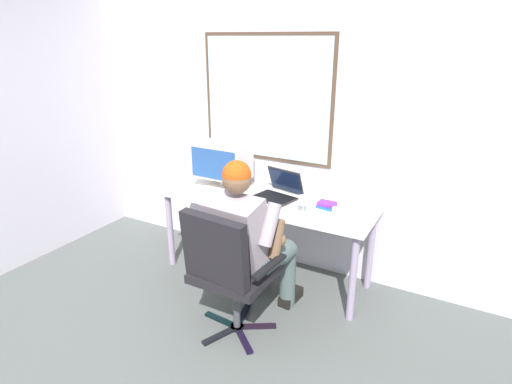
% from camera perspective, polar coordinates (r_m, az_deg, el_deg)
% --- Properties ---
extents(wall_rear, '(4.74, 0.08, 2.57)m').
position_cam_1_polar(wall_rear, '(3.52, 8.05, 9.00)').
color(wall_rear, silver).
rests_on(wall_rear, ground).
extents(desk, '(1.81, 0.62, 0.73)m').
position_cam_1_polar(desk, '(3.49, 1.30, -2.03)').
color(desk, '#9483A0').
rests_on(desk, ground).
extents(office_chair, '(0.61, 0.57, 0.96)m').
position_cam_1_polar(office_chair, '(2.80, -3.98, -9.95)').
color(office_chair, black).
rests_on(office_chair, ground).
extents(person_seated, '(0.55, 0.79, 1.25)m').
position_cam_1_polar(person_seated, '(2.94, -1.02, -6.20)').
color(person_seated, '#455554').
rests_on(person_seated, ground).
extents(crt_monitor, '(0.48, 0.28, 0.39)m').
position_cam_1_polar(crt_monitor, '(3.64, -4.65, 4.17)').
color(crt_monitor, beige).
rests_on(crt_monitor, desk).
extents(laptop, '(0.39, 0.37, 0.23)m').
position_cam_1_polar(laptop, '(3.47, 3.18, 0.28)').
color(laptop, black).
rests_on(laptop, desk).
extents(wine_glass, '(0.08, 0.08, 0.13)m').
position_cam_1_polar(wine_glass, '(3.16, 6.40, -1.25)').
color(wine_glass, silver).
rests_on(wine_glass, desk).
extents(book_stack, '(0.15, 0.14, 0.04)m').
position_cam_1_polar(book_stack, '(3.30, 9.59, -1.74)').
color(book_stack, '#1B5593').
rests_on(book_stack, desk).
extents(coffee_mug, '(0.09, 0.09, 0.09)m').
position_cam_1_polar(coffee_mug, '(3.10, 11.06, -2.91)').
color(coffee_mug, beige).
rests_on(coffee_mug, desk).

